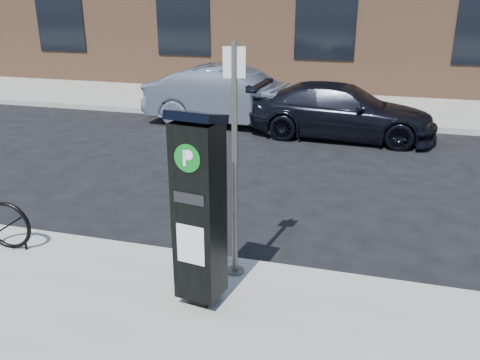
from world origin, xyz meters
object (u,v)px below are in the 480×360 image
(parking_kiosk, at_px, (199,209))
(bike_rack, at_px, (8,226))
(car_silver, at_px, (233,96))
(sign_pole, at_px, (235,167))
(car_dark, at_px, (342,111))

(parking_kiosk, relative_size, bike_rack, 3.24)
(bike_rack, bearing_deg, car_silver, 82.23)
(sign_pole, xyz_separation_m, car_silver, (-2.32, 7.70, -0.73))
(bike_rack, bearing_deg, sign_pole, 1.62)
(parking_kiosk, bearing_deg, car_silver, 112.80)
(bike_rack, height_order, car_silver, car_silver)
(car_silver, bearing_deg, car_dark, -97.10)
(sign_pole, relative_size, car_silver, 0.58)
(parking_kiosk, bearing_deg, car_dark, 92.98)
(bike_rack, distance_m, car_silver, 7.96)
(car_dark, bearing_deg, car_silver, 82.53)
(car_dark, bearing_deg, parking_kiosk, 176.60)
(bike_rack, relative_size, car_silver, 0.14)
(car_silver, bearing_deg, parking_kiosk, -163.21)
(bike_rack, bearing_deg, car_dark, 61.40)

